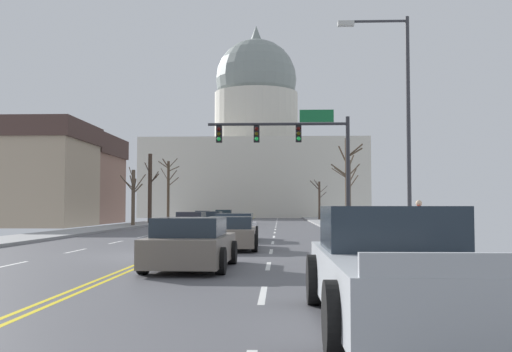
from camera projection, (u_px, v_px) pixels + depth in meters
ground at (162, 255)px, 19.21m from camera, size 20.00×180.00×0.20m
signal_gantry at (297, 144)px, 33.02m from camera, size 7.91×0.41×6.87m
street_lamp_right at (399, 110)px, 20.23m from camera, size 2.44×0.24×7.98m
capitol_building at (256, 154)px, 96.84m from camera, size 33.94×22.02×31.54m
sedan_near_00 at (235, 228)px, 28.02m from camera, size 2.10×4.24×1.28m
sedan_near_01 at (231, 234)px, 22.03m from camera, size 2.12×4.42×1.22m
sedan_near_02 at (191, 245)px, 15.09m from camera, size 2.12×4.27×1.31m
pickup_truck_near_03 at (398, 270)px, 8.03m from camera, size 2.33×5.57×1.58m
sedan_oncoming_00 at (190, 223)px, 37.60m from camera, size 2.10×4.58×1.27m
sedan_oncoming_01 at (211, 219)px, 50.61m from camera, size 2.10×4.61×1.21m
sedan_oncoming_02 at (224, 217)px, 59.54m from camera, size 2.06×4.70×1.31m
sedan_oncoming_03 at (202, 216)px, 70.10m from camera, size 1.97×4.52×1.14m
flank_building_00 at (57, 179)px, 58.01m from camera, size 11.59×9.51×8.46m
flank_building_01 at (18, 174)px, 48.32m from camera, size 11.41×8.96×8.47m
bare_tree_00 at (347, 180)px, 44.53m from camera, size 2.38×1.81×6.76m
bare_tree_01 at (168, 188)px, 64.48m from camera, size 2.27×1.68×6.75m
bare_tree_02 at (349, 191)px, 39.79m from camera, size 1.92×1.71×5.02m
bare_tree_03 at (150, 187)px, 54.97m from camera, size 1.16×2.92×6.39m
bare_tree_04 at (319, 199)px, 69.40m from camera, size 2.04×1.93×4.61m
bare_tree_05 at (133, 195)px, 47.27m from camera, size 1.77×2.80×4.70m
pedestrian_00 at (419, 221)px, 21.07m from camera, size 0.35×0.34×1.68m
bicycle_parked at (426, 248)px, 15.49m from camera, size 0.12×1.77×0.85m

